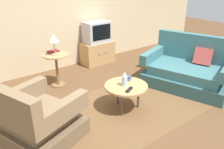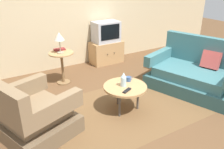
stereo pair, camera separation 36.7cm
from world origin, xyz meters
TOP-DOWN VIEW (x-y plane):
  - ground_plane at (0.00, 0.00)m, footprint 16.00×16.00m
  - back_wall at (0.00, 2.36)m, footprint 9.00×0.12m
  - area_rug at (-0.06, -0.00)m, footprint 2.42×1.70m
  - armchair at (-1.48, 0.10)m, footprint 1.15×1.16m
  - couch at (1.48, -0.06)m, footprint 1.42×1.79m
  - coffee_table at (-0.06, -0.00)m, footprint 0.68×0.68m
  - side_table at (-0.56, 1.47)m, footprint 0.48×0.48m
  - tv_stand at (0.77, 2.04)m, footprint 0.77×0.45m
  - television at (0.77, 2.05)m, footprint 0.61×0.41m
  - table_lamp at (-0.58, 1.44)m, footprint 0.20×0.20m
  - vase at (-0.09, 0.01)m, footprint 0.09×0.09m
  - mug at (0.08, 0.12)m, footprint 0.12×0.08m
  - tv_remote_dark at (-0.14, -0.16)m, footprint 0.18×0.12m
  - book at (-0.53, 1.63)m, footprint 0.22×0.14m

SIDE VIEW (x-z plane):
  - ground_plane at x=0.00m, z-range 0.00..0.00m
  - area_rug at x=-0.06m, z-range 0.00..0.00m
  - tv_stand at x=0.77m, z-range 0.00..0.53m
  - couch at x=1.48m, z-range -0.17..0.78m
  - armchair at x=-1.48m, z-range -0.14..0.75m
  - coffee_table at x=-0.06m, z-range 0.18..0.61m
  - tv_remote_dark at x=-0.14m, z-range 0.43..0.45m
  - side_table at x=-0.56m, z-range 0.14..0.78m
  - mug at x=0.08m, z-range 0.43..0.50m
  - vase at x=-0.09m, z-range 0.42..0.65m
  - book at x=-0.53m, z-range 0.65..0.67m
  - television at x=0.77m, z-range 0.53..1.01m
  - table_lamp at x=-0.58m, z-range 0.75..1.15m
  - back_wall at x=0.00m, z-range 0.00..2.70m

